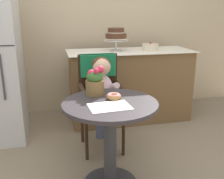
{
  "coord_description": "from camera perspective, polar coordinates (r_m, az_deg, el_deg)",
  "views": [
    {
      "loc": [
        -0.39,
        -1.78,
        1.37
      ],
      "look_at": [
        0.05,
        0.15,
        0.77
      ],
      "focal_mm": 41.54,
      "sensor_mm": 36.0,
      "label": 1
    }
  ],
  "objects": [
    {
      "name": "donut_front",
      "position": [
        1.99,
        0.39,
        -1.45
      ],
      "size": [
        0.12,
        0.12,
        0.04
      ],
      "color": "#AD7542",
      "rests_on": "cafe_table"
    },
    {
      "name": "cafe_table",
      "position": [
        2.01,
        -0.43,
        -8.45
      ],
      "size": [
        0.72,
        0.72,
        0.72
      ],
      "color": "#332D33",
      "rests_on": "ground"
    },
    {
      "name": "seated_child",
      "position": [
        2.46,
        -2.13,
        0.5
      ],
      "size": [
        0.27,
        0.32,
        0.73
      ],
      "color": "silver",
      "rests_on": "ground"
    },
    {
      "name": "flower_vase",
      "position": [
        2.08,
        -3.77,
        1.74
      ],
      "size": [
        0.15,
        0.15,
        0.24
      ],
      "color": "brown",
      "rests_on": "cafe_table"
    },
    {
      "name": "paper_napkin",
      "position": [
        1.84,
        -0.53,
        -3.76
      ],
      "size": [
        0.31,
        0.23,
        0.0
      ],
      "primitive_type": "cube",
      "rotation": [
        0.0,
        0.0,
        0.07
      ],
      "color": "white",
      "rests_on": "cafe_table"
    },
    {
      "name": "display_counter",
      "position": [
        3.35,
        3.93,
        0.96
      ],
      "size": [
        1.56,
        0.62,
        0.9
      ],
      "color": "brown",
      "rests_on": "ground"
    },
    {
      "name": "wicker_chair",
      "position": [
        2.61,
        -2.77,
        0.64
      ],
      "size": [
        0.42,
        0.45,
        0.95
      ],
      "rotation": [
        0.0,
        0.0,
        -0.04
      ],
      "color": "#332114",
      "rests_on": "ground"
    },
    {
      "name": "back_wall",
      "position": [
        3.65,
        -7.06,
        16.45
      ],
      "size": [
        4.8,
        0.1,
        2.7
      ],
      "primitive_type": "cube",
      "color": "#C1AD8E",
      "rests_on": "ground"
    },
    {
      "name": "round_layer_cake",
      "position": [
        3.29,
        8.41,
        9.22
      ],
      "size": [
        0.2,
        0.2,
        0.11
      ],
      "color": "beige",
      "rests_on": "display_counter"
    },
    {
      "name": "tiered_cake_stand",
      "position": [
        3.18,
        0.89,
        11.74
      ],
      "size": [
        0.3,
        0.3,
        0.28
      ],
      "color": "silver",
      "rests_on": "display_counter"
    }
  ]
}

